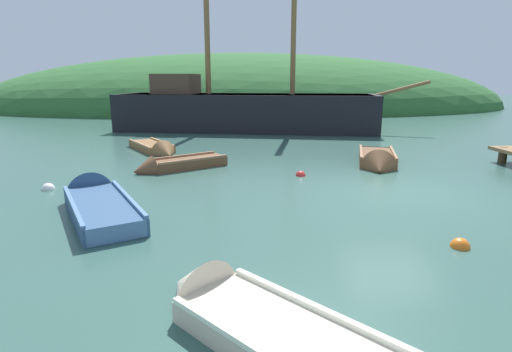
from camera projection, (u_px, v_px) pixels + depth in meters
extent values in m
plane|color=#33564C|center=(396.00, 191.00, 10.68)|extent=(120.00, 120.00, 0.00)
cylinder|color=#4F3D27|center=(502.00, 163.00, 14.29)|extent=(0.28, 0.28, 1.14)
ellipsoid|color=#2D602D|center=(246.00, 107.00, 42.27)|extent=(53.45, 26.85, 10.78)
cube|color=black|center=(246.00, 119.00, 23.05)|extent=(14.83, 6.45, 2.84)
cube|color=#997A51|center=(246.00, 95.00, 22.73)|extent=(14.21, 6.05, 0.10)
cylinder|color=olive|center=(401.00, 89.00, 21.61)|extent=(2.93, 0.77, 0.97)
cylinder|color=olive|center=(294.00, 13.00, 21.41)|extent=(0.28, 0.28, 8.42)
cylinder|color=olive|center=(207.00, 23.00, 22.10)|extent=(0.30, 0.30, 7.58)
cube|color=#4C3828|center=(176.00, 84.00, 23.09)|extent=(2.67, 2.99, 1.10)
cube|color=brown|center=(377.00, 159.00, 14.38)|extent=(1.93, 2.89, 0.45)
cone|color=brown|center=(379.00, 169.00, 12.81)|extent=(1.27, 0.97, 1.13)
cube|color=#8E6242|center=(375.00, 151.00, 15.57)|extent=(1.05, 0.43, 0.31)
cube|color=#8E6242|center=(378.00, 157.00, 13.90)|extent=(1.09, 0.50, 0.05)
cube|color=#8E6242|center=(376.00, 152.00, 14.78)|extent=(1.09, 0.50, 0.05)
cube|color=#8E6242|center=(361.00, 151.00, 14.45)|extent=(0.86, 2.51, 0.07)
cube|color=#8E6242|center=(393.00, 153.00, 14.19)|extent=(0.86, 2.51, 0.07)
cube|color=brown|center=(189.00, 165.00, 13.47)|extent=(2.59, 2.09, 0.42)
cone|color=brown|center=(143.00, 171.00, 12.58)|extent=(0.99, 1.06, 0.86)
cube|color=#8E6242|center=(220.00, 159.00, 14.14)|extent=(0.53, 0.75, 0.29)
cube|color=#8E6242|center=(176.00, 162.00, 13.19)|extent=(0.59, 0.80, 0.05)
cube|color=#8E6242|center=(200.00, 159.00, 13.69)|extent=(0.59, 0.80, 0.05)
cube|color=#8E6242|center=(183.00, 156.00, 13.74)|extent=(2.11, 1.36, 0.07)
cube|color=#8E6242|center=(194.00, 160.00, 13.09)|extent=(2.11, 1.36, 0.07)
cube|color=#335175|center=(102.00, 213.00, 8.58)|extent=(2.44, 3.34, 0.47)
cone|color=#335175|center=(88.00, 191.00, 10.22)|extent=(1.34, 1.17, 1.12)
cube|color=#4F75A1|center=(117.00, 232.00, 7.29)|extent=(1.00, 0.57, 0.33)
cube|color=#4F75A1|center=(97.00, 198.00, 9.00)|extent=(1.05, 0.64, 0.05)
cube|color=#4F75A1|center=(106.00, 212.00, 8.08)|extent=(1.05, 0.64, 0.05)
cube|color=#4F75A1|center=(128.00, 197.00, 8.79)|extent=(1.42, 2.80, 0.07)
cube|color=#4F75A1|center=(73.00, 205.00, 8.25)|extent=(1.42, 2.80, 0.07)
cube|color=brown|center=(151.00, 148.00, 16.83)|extent=(2.26, 2.92, 0.39)
cone|color=brown|center=(166.00, 154.00, 15.43)|extent=(1.20, 1.08, 0.99)
cube|color=#AE7B4F|center=(141.00, 143.00, 17.90)|extent=(0.87, 0.57, 0.27)
cube|color=#AE7B4F|center=(155.00, 146.00, 16.41)|extent=(0.92, 0.63, 0.05)
cube|color=#AE7B4F|center=(147.00, 143.00, 17.19)|extent=(0.92, 0.63, 0.05)
cube|color=#AE7B4F|center=(139.00, 144.00, 16.52)|extent=(1.40, 2.40, 0.07)
cube|color=#AE7B4F|center=(162.00, 142.00, 17.04)|extent=(1.40, 2.40, 0.07)
cube|color=beige|center=(288.00, 346.00, 4.37)|extent=(2.64, 2.76, 0.39)
cone|color=beige|center=(192.00, 290.00, 5.52)|extent=(1.24, 1.21, 1.05)
cube|color=white|center=(257.00, 317.00, 4.66)|extent=(0.88, 0.82, 0.05)
cube|color=white|center=(317.00, 308.00, 4.68)|extent=(1.84, 2.03, 0.07)
cube|color=white|center=(255.00, 350.00, 3.96)|extent=(1.84, 2.03, 0.07)
sphere|color=red|center=(301.00, 176.00, 12.35)|extent=(0.30, 0.30, 0.30)
sphere|color=white|center=(48.00, 189.00, 10.81)|extent=(0.34, 0.34, 0.34)
sphere|color=orange|center=(460.00, 247.00, 7.11)|extent=(0.33, 0.33, 0.33)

